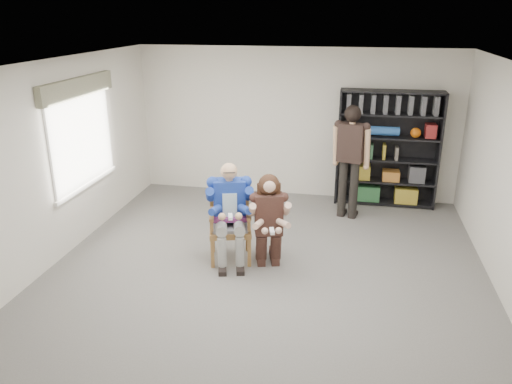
% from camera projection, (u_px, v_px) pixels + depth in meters
% --- Properties ---
extents(room_shell, '(6.00, 7.00, 2.80)m').
position_uv_depth(room_shell, '(263.00, 183.00, 6.15)').
color(room_shell, silver).
rests_on(room_shell, ground).
extents(floor, '(6.00, 7.00, 0.01)m').
position_uv_depth(floor, '(262.00, 282.00, 6.63)').
color(floor, '#65615D').
rests_on(floor, ground).
extents(window_left, '(0.16, 2.00, 1.75)m').
position_uv_depth(window_left, '(83.00, 135.00, 7.53)').
color(window_left, white).
rests_on(window_left, room_shell).
extents(armchair, '(0.79, 0.77, 1.12)m').
position_uv_depth(armchair, '(230.00, 223.00, 7.08)').
color(armchair, olive).
rests_on(armchair, floor).
extents(seated_man, '(0.83, 1.00, 1.45)m').
position_uv_depth(seated_man, '(230.00, 212.00, 7.02)').
color(seated_man, navy).
rests_on(seated_man, floor).
extents(kneeling_woman, '(0.77, 1.01, 1.33)m').
position_uv_depth(kneeling_woman, '(269.00, 223.00, 6.83)').
color(kneeling_woman, '#331C18').
rests_on(kneeling_woman, floor).
extents(bookshelf, '(1.80, 0.38, 2.10)m').
position_uv_depth(bookshelf, '(388.00, 149.00, 8.99)').
color(bookshelf, black).
rests_on(bookshelf, floor).
extents(standing_man, '(0.67, 0.48, 1.94)m').
position_uv_depth(standing_man, '(350.00, 163.00, 8.42)').
color(standing_man, black).
rests_on(standing_man, floor).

